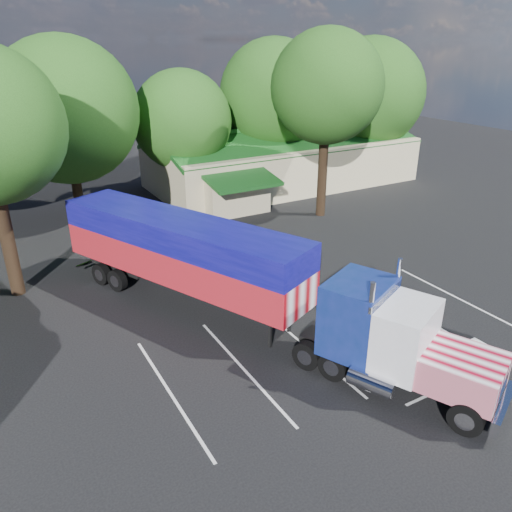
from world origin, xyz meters
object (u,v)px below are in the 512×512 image
semi_truck (227,269)px  bicycle (289,255)px  silver_sedan (288,188)px  woman (328,293)px

semi_truck → bicycle: size_ratio=14.07×
silver_sedan → woman: bearing=146.5°
bicycle → silver_sedan: silver_sedan is taller
semi_truck → bicycle: (6.35, 4.32, -2.29)m
woman → silver_sedan: bearing=-45.6°
semi_truck → bicycle: bearing=10.2°
woman → bicycle: (1.44, 5.74, -0.36)m
woman → bicycle: 5.93m
woman → silver_sedan: (9.00, 17.38, -0.05)m
bicycle → woman: bearing=-95.3°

